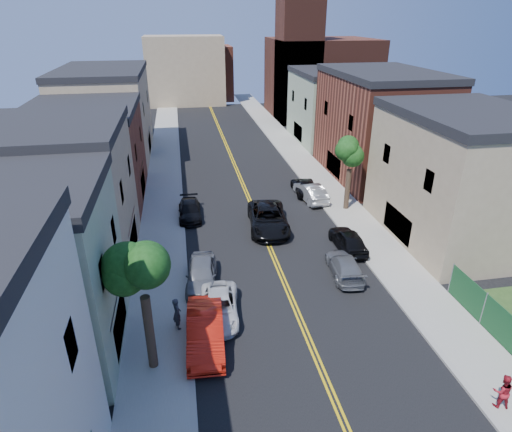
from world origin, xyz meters
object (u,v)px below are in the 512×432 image
grey_car_right (345,266)px  pedestrian_right (502,391)px  black_car_left (190,210)px  pedestrian_left (177,313)px  black_car_right (348,240)px  red_sedan (205,331)px  dark_car_right_far (305,186)px  white_pickup (219,307)px  grey_car_left (202,274)px  silver_car_right (311,192)px  black_suv_lane (268,218)px

grey_car_right → pedestrian_right: pedestrian_right is taller
black_car_left → pedestrian_left: pedestrian_left is taller
black_car_right → pedestrian_right: (1.30, -14.38, 0.23)m
red_sedan → pedestrian_left: 1.98m
dark_car_right_far → pedestrian_right: (1.30, -25.48, 0.34)m
white_pickup → dark_car_right_far: size_ratio=1.01×
red_sedan → pedestrian_right: bearing=-24.1°
red_sedan → grey_car_left: bearing=91.5°
white_pickup → black_car_left: 13.50m
white_pickup → pedestrian_right: 13.98m
silver_car_right → white_pickup: bearing=50.5°
white_pickup → black_car_right: 11.62m
grey_car_right → pedestrian_right: 11.55m
silver_car_right → dark_car_right_far: size_ratio=1.03×
black_suv_lane → red_sedan: bearing=-109.6°
grey_car_right → black_car_right: bearing=-108.1°
pedestrian_left → pedestrian_right: (13.50, -7.62, -0.09)m
white_pickup → dark_car_right_far: 19.81m
black_suv_lane → grey_car_right: bearing=-59.0°
white_pickup → black_suv_lane: black_suv_lane is taller
grey_car_right → pedestrian_right: size_ratio=2.73×
white_pickup → pedestrian_left: bearing=-156.7°
dark_car_right_far → pedestrian_right: size_ratio=2.78×
black_car_left → dark_car_right_far: (11.00, 3.69, -0.01)m
black_car_right → pedestrian_left: pedestrian_left is taller
red_sedan → pedestrian_right: pedestrian_right is taller
red_sedan → pedestrian_left: (-1.39, 1.39, 0.21)m
black_car_left → black_suv_lane: size_ratio=0.71×
black_car_right → black_suv_lane: (-5.00, 4.25, 0.12)m
red_sedan → pedestrian_left: size_ratio=2.83×
black_car_left → silver_car_right: (11.00, 1.84, 0.13)m
black_car_right → black_car_left: bearing=-33.3°
black_car_right → dark_car_right_far: bearing=-89.3°
black_car_left → pedestrian_right: bearing=-59.9°
black_suv_lane → black_car_left: bearing=157.7°
white_pickup → black_car_right: (9.92, 6.05, 0.11)m
grey_car_left → black_car_right: 11.00m
grey_car_right → dark_car_right_far: bearing=-89.3°
black_car_right → pedestrian_left: bearing=29.7°
white_pickup → grey_car_right: bearing=24.5°
white_pickup → black_car_left: bearing=100.3°
pedestrian_left → pedestrian_right: bearing=-136.9°
black_car_right → black_suv_lane: black_suv_lane is taller
white_pickup → silver_car_right: size_ratio=0.98×
white_pickup → dark_car_right_far: white_pickup is taller
white_pickup → black_car_right: bearing=37.1°
black_car_right → pedestrian_right: pedestrian_right is taller
black_car_left → grey_car_right: grey_car_right is taller
white_pickup → black_suv_lane: bearing=70.2°
pedestrian_right → white_pickup: bearing=-21.2°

